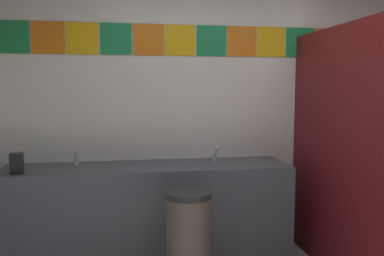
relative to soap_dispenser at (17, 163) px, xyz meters
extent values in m
cube|color=white|center=(1.74, 0.47, 0.34)|extent=(3.96, 0.08, 2.52)
cube|color=#1E8C4C|center=(-0.10, 0.43, 0.99)|extent=(0.27, 0.01, 0.27)
cube|color=orange|center=(0.18, 0.43, 0.99)|extent=(0.27, 0.01, 0.27)
cube|color=yellow|center=(0.47, 0.43, 0.99)|extent=(0.27, 0.01, 0.27)
cube|color=#1E8C4C|center=(0.75, 0.43, 0.99)|extent=(0.27, 0.01, 0.27)
cube|color=orange|center=(1.03, 0.43, 0.99)|extent=(0.27, 0.01, 0.27)
cube|color=yellow|center=(1.31, 0.43, 0.99)|extent=(0.27, 0.01, 0.27)
cube|color=#1E8C4C|center=(1.60, 0.43, 0.99)|extent=(0.27, 0.01, 0.27)
cube|color=orange|center=(1.88, 0.43, 0.99)|extent=(0.27, 0.01, 0.27)
cube|color=yellow|center=(2.16, 0.43, 0.99)|extent=(0.27, 0.01, 0.27)
cube|color=#1E8C4C|center=(2.44, 0.43, 0.99)|extent=(0.27, 0.01, 0.27)
cube|color=orange|center=(2.73, 0.43, 0.99)|extent=(0.27, 0.01, 0.27)
cube|color=yellow|center=(3.01, 0.43, 0.99)|extent=(0.27, 0.01, 0.27)
cube|color=#1E8C4C|center=(3.29, 0.43, 0.99)|extent=(0.27, 0.01, 0.27)
cube|color=#4C515B|center=(1.00, 0.16, -0.50)|extent=(2.38, 0.55, 0.84)
cube|color=#4C515B|center=(1.00, 0.42, -0.12)|extent=(2.38, 0.03, 0.08)
cylinder|color=#EDE0C7|center=(0.40, 0.13, -0.13)|extent=(0.34, 0.34, 0.10)
cylinder|color=#EDE0C7|center=(1.60, 0.13, -0.13)|extent=(0.34, 0.34, 0.10)
cylinder|color=silver|center=(0.40, 0.27, -0.05)|extent=(0.04, 0.04, 0.05)
cylinder|color=silver|center=(0.40, 0.22, 0.02)|extent=(0.02, 0.06, 0.09)
cylinder|color=silver|center=(1.60, 0.27, -0.05)|extent=(0.04, 0.04, 0.05)
cylinder|color=silver|center=(1.60, 0.22, 0.02)|extent=(0.02, 0.06, 0.09)
cube|color=black|center=(0.00, 0.00, 0.00)|extent=(0.09, 0.07, 0.16)
cylinder|color=black|center=(0.00, -0.04, -0.06)|extent=(0.02, 0.02, 0.03)
cube|color=maroon|center=(2.43, -0.37, 0.06)|extent=(0.04, 1.60, 1.97)
cylinder|color=white|center=(3.05, -0.03, -0.72)|extent=(0.38, 0.38, 0.40)
torus|color=white|center=(3.05, -0.03, -0.51)|extent=(0.39, 0.39, 0.05)
cube|color=white|center=(3.05, 0.18, -0.35)|extent=(0.34, 0.17, 0.34)
cylinder|color=brown|center=(1.24, -0.48, -0.56)|extent=(0.32, 0.32, 0.74)
cylinder|color=#262628|center=(1.24, -0.48, -0.17)|extent=(0.32, 0.32, 0.04)
camera|label=1|loc=(0.82, -3.15, 0.57)|focal=37.25mm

